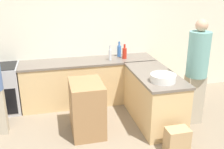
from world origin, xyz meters
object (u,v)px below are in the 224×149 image
object	(u,v)px
hot_sauce_bottle	(125,53)
paper_bag	(177,140)
vinegar_bottle_clear	(110,54)
island_table	(87,108)
person_at_peninsula	(197,69)
water_bottle_blue	(119,51)
range_oven	(3,89)
mixing_bowl	(163,78)

from	to	relation	value
hot_sauce_bottle	paper_bag	size ratio (longest dim) A/B	0.78
vinegar_bottle_clear	island_table	bearing A→B (deg)	-121.12
person_at_peninsula	paper_bag	size ratio (longest dim) A/B	4.81
island_table	water_bottle_blue	distance (m)	1.66
range_oven	island_table	distance (m)	1.83
range_oven	paper_bag	world-z (taller)	range_oven
mixing_bowl	paper_bag	size ratio (longest dim) A/B	1.04
person_at_peninsula	paper_bag	world-z (taller)	person_at_peninsula
mixing_bowl	paper_bag	xyz separation A→B (m)	(0.02, -0.57, -0.77)
mixing_bowl	paper_bag	distance (m)	0.96
water_bottle_blue	person_at_peninsula	distance (m)	1.70
island_table	vinegar_bottle_clear	bearing A→B (deg)	58.88
water_bottle_blue	person_at_peninsula	world-z (taller)	person_at_peninsula
person_at_peninsula	water_bottle_blue	bearing A→B (deg)	124.60
vinegar_bottle_clear	person_at_peninsula	bearing A→B (deg)	-44.09
range_oven	mixing_bowl	xyz separation A→B (m)	(2.61, -1.41, 0.51)
mixing_bowl	person_at_peninsula	bearing A→B (deg)	13.19
mixing_bowl	person_at_peninsula	world-z (taller)	person_at_peninsula
island_table	vinegar_bottle_clear	size ratio (longest dim) A/B	2.92
vinegar_bottle_clear	hot_sauce_bottle	xyz separation A→B (m)	(0.31, 0.05, -0.00)
hot_sauce_bottle	water_bottle_blue	distance (m)	0.19
range_oven	island_table	size ratio (longest dim) A/B	1.03
vinegar_bottle_clear	water_bottle_blue	bearing A→B (deg)	42.05
person_at_peninsula	paper_bag	distance (m)	1.27
hot_sauce_bottle	water_bottle_blue	size ratio (longest dim) A/B	0.95
range_oven	mixing_bowl	bearing A→B (deg)	-28.41
range_oven	person_at_peninsula	bearing A→B (deg)	-20.88
island_table	paper_bag	xyz separation A→B (m)	(1.20, -0.85, -0.25)
vinegar_bottle_clear	water_bottle_blue	world-z (taller)	water_bottle_blue
water_bottle_blue	vinegar_bottle_clear	bearing A→B (deg)	-137.95
mixing_bowl	island_table	bearing A→B (deg)	166.81
island_table	person_at_peninsula	distance (m)	1.93
person_at_peninsula	range_oven	bearing A→B (deg)	159.12
range_oven	water_bottle_blue	world-z (taller)	water_bottle_blue
vinegar_bottle_clear	water_bottle_blue	distance (m)	0.33
range_oven	hot_sauce_bottle	size ratio (longest dim) A/B	3.09
vinegar_bottle_clear	paper_bag	distance (m)	2.15
range_oven	water_bottle_blue	bearing A→B (deg)	3.57
vinegar_bottle_clear	hot_sauce_bottle	bearing A→B (deg)	8.39
island_table	person_at_peninsula	size ratio (longest dim) A/B	0.48
vinegar_bottle_clear	hot_sauce_bottle	distance (m)	0.31
water_bottle_blue	island_table	bearing A→B (deg)	-124.68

